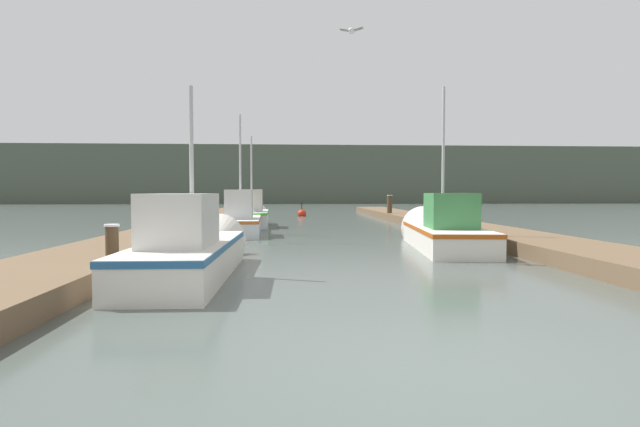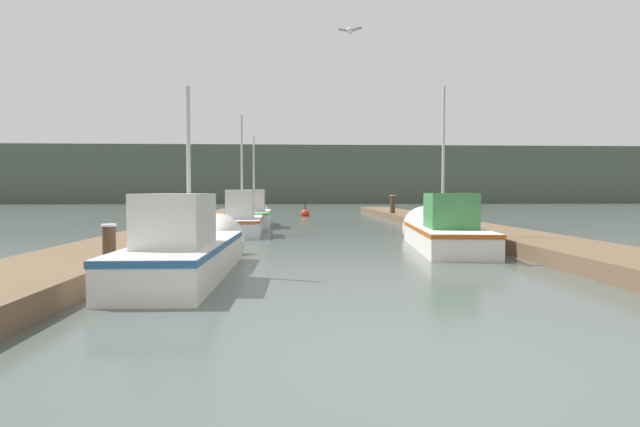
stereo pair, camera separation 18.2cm
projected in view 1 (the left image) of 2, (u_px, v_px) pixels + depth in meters
ground_plane at (436, 372)px, 4.30m from camera, size 200.00×200.00×0.00m
dock_left at (189, 226)px, 19.92m from camera, size 2.21×40.00×0.36m
dock_right at (448, 225)px, 20.57m from camera, size 2.21×40.00×0.36m
distant_shore_ridge at (298, 176)px, 74.56m from camera, size 120.00×16.00×7.89m
fishing_boat_0 at (194, 247)px, 9.62m from camera, size 1.55×6.07×3.91m
fishing_boat_1 at (441, 231)px, 14.20m from camera, size 2.19×6.27×4.93m
fishing_boat_2 at (241, 220)px, 18.70m from camera, size 1.65×5.29×4.79m
fishing_boat_3 at (252, 214)px, 23.18m from camera, size 1.65×5.43×4.47m
mooring_piling_0 at (112, 252)px, 8.80m from camera, size 0.26×0.26×0.99m
mooring_piling_1 at (390, 207)px, 28.23m from camera, size 0.32×0.32×1.39m
channel_buoy at (302, 214)px, 32.10m from camera, size 0.56×0.56×1.06m
seagull_lead at (352, 31)px, 11.64m from camera, size 0.56×0.31×0.12m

